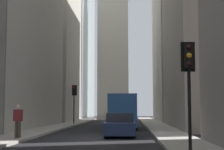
% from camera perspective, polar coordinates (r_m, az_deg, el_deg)
% --- Properties ---
extents(ground_plane, '(135.00, 135.00, 0.00)m').
position_cam_1_polar(ground_plane, '(21.19, -2.61, -9.81)').
color(ground_plane, black).
extents(sidewalk_right, '(90.00, 2.20, 0.14)m').
position_cam_1_polar(sidewalk_right, '(22.07, -14.47, -9.29)').
color(sidewalk_right, '#A8A399').
rests_on(sidewalk_right, ground_plane).
extents(sidewalk_left, '(90.00, 2.20, 0.14)m').
position_cam_1_polar(sidewalk_left, '(21.24, 9.74, -9.54)').
color(sidewalk_left, '#A8A399').
rests_on(sidewalk_left, ground_plane).
extents(building_left_far, '(18.09, 10.00, 25.97)m').
position_cam_1_polar(building_left_far, '(51.48, 12.50, 7.49)').
color(building_left_far, '#B7B2A5').
rests_on(building_left_far, ground_plane).
extents(building_right_far, '(13.85, 10.50, 25.62)m').
position_cam_1_polar(building_right_far, '(52.44, -11.20, 7.05)').
color(building_right_far, '#B7B2A5').
rests_on(building_right_far, ground_plane).
extents(church_spire, '(5.75, 5.75, 34.01)m').
position_cam_1_polar(church_spire, '(65.04, 0.24, 9.00)').
color(church_spire, '#B7B2A5').
rests_on(church_spire, ground_plane).
extents(delivery_truck, '(6.46, 2.25, 2.84)m').
position_cam_1_polar(delivery_truck, '(30.87, 1.75, -5.70)').
color(delivery_truck, '#285699').
rests_on(delivery_truck, ground_plane).
extents(sedan_navy, '(4.30, 1.78, 1.42)m').
position_cam_1_polar(sedan_navy, '(22.19, 1.32, -7.89)').
color(sedan_navy, navy).
rests_on(sedan_navy, ground_plane).
extents(traffic_light_foreground, '(0.43, 0.52, 3.97)m').
position_cam_1_polar(traffic_light_foreground, '(13.45, 11.91, 0.79)').
color(traffic_light_foreground, black).
rests_on(traffic_light_foreground, sidewalk_left).
extents(traffic_light_midblock, '(0.43, 0.52, 4.05)m').
position_cam_1_polar(traffic_light_midblock, '(38.71, -5.95, -3.15)').
color(traffic_light_midblock, black).
rests_on(traffic_light_midblock, sidewalk_right).
extents(pedestrian, '(0.26, 0.44, 1.74)m').
position_cam_1_polar(pedestrian, '(20.01, -14.48, -6.78)').
color(pedestrian, '#473D33').
rests_on(pedestrian, sidewalk_right).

